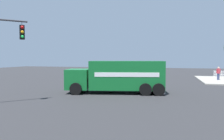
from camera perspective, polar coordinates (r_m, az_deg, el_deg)
The scene contains 3 objects.
ground_plane at distance 18.35m, azimuth 4.21°, elevation -6.18°, with size 100.00×100.00×0.00m, color #2B2B2D.
delivery_truck at distance 17.90m, azimuth 1.71°, elevation -1.70°, with size 8.60×4.35×2.77m.
pedestrian_near_corner at distance 30.87m, azimuth 27.35°, elevation -0.60°, with size 0.52×0.30×1.74m.
Camera 1 is at (-3.62, 17.74, 2.98)m, focal length 33.06 mm.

